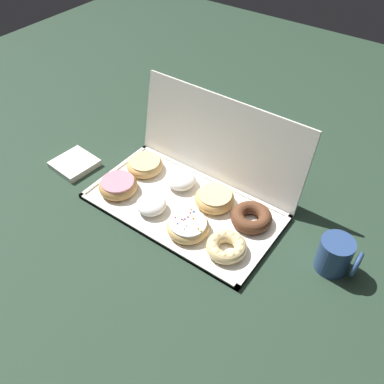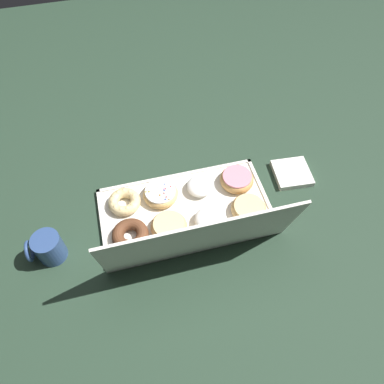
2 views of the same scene
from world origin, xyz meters
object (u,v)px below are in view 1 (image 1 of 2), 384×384
at_px(glazed_ring_donut_4, 145,165).
at_px(donut_box, 183,207).
at_px(powdered_filled_donut_5, 181,180).
at_px(chocolate_cake_ring_donut_7, 251,217).
at_px(pink_frosted_donut_0, 118,185).
at_px(cruller_donut_3, 226,247).
at_px(powdered_filled_donut_1, 151,205).
at_px(glazed_ring_donut_6, 215,198).
at_px(napkin_stack, 75,164).
at_px(coffee_mug, 336,255).
at_px(sprinkle_donut_2, 188,226).

bearing_deg(glazed_ring_donut_4, donut_box, -17.16).
bearing_deg(powdered_filled_donut_5, chocolate_cake_ring_donut_7, -1.77).
distance_m(pink_frosted_donut_0, cruller_donut_3, 0.39).
bearing_deg(powdered_filled_donut_1, powdered_filled_donut_5, 87.56).
height_order(glazed_ring_donut_6, napkin_stack, glazed_ring_donut_6).
bearing_deg(glazed_ring_donut_4, glazed_ring_donut_6, 0.45).
bearing_deg(coffee_mug, pink_frosted_donut_0, -169.44).
height_order(sprinkle_donut_2, powdered_filled_donut_5, powdered_filled_donut_5).
xyz_separation_m(cruller_donut_3, glazed_ring_donut_6, (-0.12, 0.13, 0.00)).
bearing_deg(powdered_filled_donut_5, sprinkle_donut_2, -47.26).
height_order(cruller_donut_3, glazed_ring_donut_4, same).
bearing_deg(sprinkle_donut_2, powdered_filled_donut_1, 178.15).
relative_size(cruller_donut_3, glazed_ring_donut_4, 0.93).
relative_size(glazed_ring_donut_4, chocolate_cake_ring_donut_7, 1.00).
distance_m(cruller_donut_3, coffee_mug, 0.28).
bearing_deg(napkin_stack, donut_box, 7.60).
bearing_deg(chocolate_cake_ring_donut_7, sprinkle_donut_2, -133.19).
height_order(powdered_filled_donut_5, glazed_ring_donut_6, powdered_filled_donut_5).
bearing_deg(coffee_mug, powdered_filled_donut_1, -166.42).
relative_size(pink_frosted_donut_0, powdered_filled_donut_5, 1.29).
xyz_separation_m(pink_frosted_donut_0, chocolate_cake_ring_donut_7, (0.39, 0.12, -0.00)).
xyz_separation_m(glazed_ring_donut_4, chocolate_cake_ring_donut_7, (0.39, 0.00, 0.00)).
distance_m(cruller_donut_3, powdered_filled_donut_5, 0.29).
xyz_separation_m(sprinkle_donut_2, napkin_stack, (-0.48, 0.02, -0.02)).
bearing_deg(powdered_filled_donut_1, glazed_ring_donut_6, 43.79).
xyz_separation_m(donut_box, coffee_mug, (0.44, 0.06, 0.05)).
bearing_deg(cruller_donut_3, coffee_mug, 26.74).
height_order(pink_frosted_donut_0, chocolate_cake_ring_donut_7, pink_frosted_donut_0).
bearing_deg(powdered_filled_donut_5, glazed_ring_donut_6, -2.89).
bearing_deg(napkin_stack, glazed_ring_donut_4, 29.25).
height_order(pink_frosted_donut_0, powdered_filled_donut_5, powdered_filled_donut_5).
xyz_separation_m(donut_box, sprinkle_donut_2, (0.07, -0.07, 0.02)).
height_order(glazed_ring_donut_6, coffee_mug, coffee_mug).
bearing_deg(powdered_filled_donut_1, napkin_stack, 178.14).
xyz_separation_m(cruller_donut_3, napkin_stack, (-0.60, 0.01, -0.02)).
distance_m(donut_box, cruller_donut_3, 0.21).
height_order(donut_box, sprinkle_donut_2, sprinkle_donut_2).
bearing_deg(sprinkle_donut_2, donut_box, 134.98).
relative_size(pink_frosted_donut_0, chocolate_cake_ring_donut_7, 1.01).
height_order(donut_box, powdered_filled_donut_1, powdered_filled_donut_1).
xyz_separation_m(glazed_ring_donut_4, coffee_mug, (0.64, -0.01, 0.02)).
xyz_separation_m(pink_frosted_donut_0, glazed_ring_donut_4, (-0.00, 0.12, -0.00)).
distance_m(glazed_ring_donut_4, napkin_stack, 0.24).
bearing_deg(napkin_stack, powdered_filled_donut_5, 19.74).
bearing_deg(chocolate_cake_ring_donut_7, powdered_filled_donut_1, -153.76).
bearing_deg(napkin_stack, powdered_filled_donut_1, -1.86).
bearing_deg(sprinkle_donut_2, glazed_ring_donut_6, 90.21).
bearing_deg(powdered_filled_donut_1, glazed_ring_donut_4, 136.58).
bearing_deg(pink_frosted_donut_0, donut_box, 17.38).
bearing_deg(powdered_filled_donut_5, napkin_stack, -160.26).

